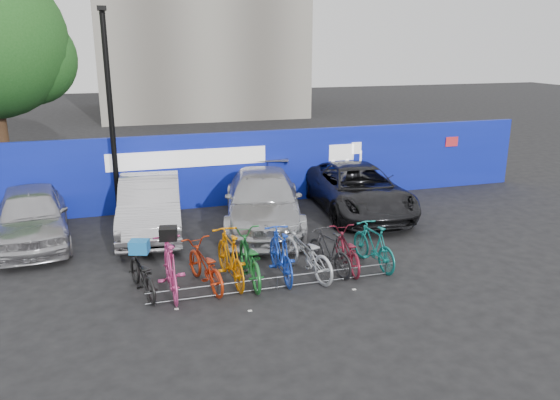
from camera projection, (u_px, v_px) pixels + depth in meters
name	position (u px, v px, depth m)	size (l,w,h in m)	color
ground	(270.00, 278.00, 12.41)	(100.00, 100.00, 0.00)	black
hoarding	(220.00, 170.00, 17.60)	(22.00, 0.18, 2.40)	#0B199A
lamppost	(111.00, 111.00, 15.59)	(0.25, 0.50, 6.11)	black
bike_rack	(277.00, 282.00, 11.82)	(5.60, 0.03, 0.30)	#595B60
car_0	(32.00, 215.00, 14.42)	(1.79, 4.45, 1.52)	#A6A6AA
car_1	(150.00, 205.00, 15.28)	(1.63, 4.68, 1.54)	#B4B3B8
car_2	(263.00, 200.00, 15.74)	(2.16, 5.32, 1.55)	#A8A9AD
car_3	(357.00, 189.00, 17.05)	(2.44, 5.30, 1.47)	black
bike_0	(141.00, 273.00, 11.53)	(0.62, 1.77, 0.93)	black
bike_1	(170.00, 267.00, 11.51)	(0.57, 2.03, 1.22)	#D43D82
bike_2	(205.00, 266.00, 11.85)	(0.66, 1.89, 0.99)	#AE2B0D
bike_3	(230.00, 257.00, 12.06)	(0.57, 2.00, 1.20)	orange
bike_4	(249.00, 258.00, 12.14)	(0.73, 2.10, 1.11)	#1A6928
bike_5	(281.00, 254.00, 12.29)	(0.55, 1.93, 1.16)	#1539B7
bike_6	(305.00, 252.00, 12.45)	(0.73, 2.09, 1.10)	#A7ABAF
bike_7	(329.00, 251.00, 12.64)	(0.48, 1.71, 1.03)	#242326
bike_8	(347.00, 250.00, 12.82)	(0.62, 1.78, 0.94)	maroon
bike_9	(374.00, 245.00, 12.93)	(0.51, 1.79, 1.08)	#13746F
cargo_crate	(139.00, 247.00, 11.36)	(0.39, 0.29, 0.28)	#196BB5
cargo_topcase	(168.00, 233.00, 11.31)	(0.36, 0.32, 0.27)	black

